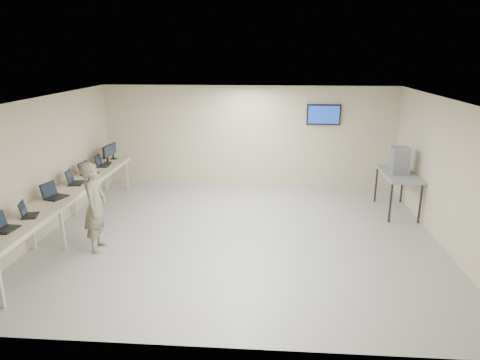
{
  "coord_description": "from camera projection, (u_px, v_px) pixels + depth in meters",
  "views": [
    {
      "loc": [
        0.62,
        -8.12,
        3.65
      ],
      "look_at": [
        0.0,
        0.2,
        1.15
      ],
      "focal_mm": 32.0,
      "sensor_mm": 36.0,
      "label": 1
    }
  ],
  "objects": [
    {
      "name": "room",
      "position": [
        241.0,
        170.0,
        8.49
      ],
      "size": [
        8.01,
        7.01,
        2.81
      ],
      "color": "#989898",
      "rests_on": "ground"
    },
    {
      "name": "workbench",
      "position": [
        67.0,
        194.0,
        8.86
      ],
      "size": [
        0.76,
        6.0,
        0.9
      ],
      "color": "#C3B18D",
      "rests_on": "ground"
    },
    {
      "name": "laptop_0",
      "position": [
        3.0,
        226.0,
        6.87
      ],
      "size": [
        0.33,
        0.39,
        0.29
      ],
      "rotation": [
        0.0,
        0.0,
        -0.09
      ],
      "color": "black",
      "rests_on": "workbench"
    },
    {
      "name": "laptop_1",
      "position": [
        27.0,
        213.0,
        7.45
      ],
      "size": [
        0.36,
        0.39,
        0.26
      ],
      "rotation": [
        0.0,
        0.0,
        0.28
      ],
      "color": "black",
      "rests_on": "workbench"
    },
    {
      "name": "laptop_2",
      "position": [
        53.0,
        194.0,
        8.38
      ],
      "size": [
        0.43,
        0.47,
        0.31
      ],
      "rotation": [
        0.0,
        0.0,
        -0.28
      ],
      "color": "black",
      "rests_on": "workbench"
    },
    {
      "name": "laptop_3",
      "position": [
        74.0,
        180.0,
        9.29
      ],
      "size": [
        0.37,
        0.43,
        0.31
      ],
      "rotation": [
        0.0,
        0.0,
        0.14
      ],
      "color": "black",
      "rests_on": "workbench"
    },
    {
      "name": "laptop_4",
      "position": [
        87.0,
        171.0,
        10.0
      ],
      "size": [
        0.38,
        0.43,
        0.3
      ],
      "rotation": [
        0.0,
        0.0,
        -0.18
      ],
      "color": "black",
      "rests_on": "workbench"
    },
    {
      "name": "laptop_5",
      "position": [
        101.0,
        163.0,
        10.73
      ],
      "size": [
        0.32,
        0.38,
        0.28
      ],
      "rotation": [
        0.0,
        0.0,
        0.05
      ],
      "color": "black",
      "rests_on": "workbench"
    },
    {
      "name": "monitor_near",
      "position": [
        107.0,
        152.0,
        11.0
      ],
      "size": [
        0.2,
        0.45,
        0.45
      ],
      "color": "black",
      "rests_on": "workbench"
    },
    {
      "name": "monitor_far",
      "position": [
        113.0,
        150.0,
        11.39
      ],
      "size": [
        0.19,
        0.43,
        0.42
      ],
      "color": "black",
      "rests_on": "workbench"
    },
    {
      "name": "soldier",
      "position": [
        95.0,
        207.0,
        8.02
      ],
      "size": [
        0.48,
        0.67,
        1.73
      ],
      "primitive_type": "imported",
      "rotation": [
        0.0,
        0.0,
        1.68
      ],
      "color": "#696E54",
      "rests_on": "ground"
    },
    {
      "name": "side_table",
      "position": [
        399.0,
        176.0,
        9.96
      ],
      "size": [
        0.74,
        1.59,
        0.95
      ],
      "color": "gray",
      "rests_on": "ground"
    },
    {
      "name": "storage_bins",
      "position": [
        399.0,
        160.0,
        9.85
      ],
      "size": [
        0.38,
        0.43,
        0.61
      ],
      "color": "gray",
      "rests_on": "side_table"
    }
  ]
}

